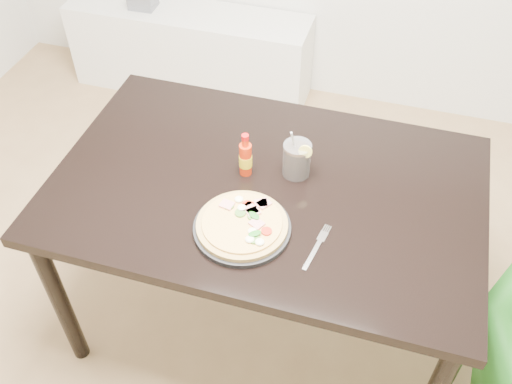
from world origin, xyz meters
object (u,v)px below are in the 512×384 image
(plate, at_px, (242,228))
(pizza, at_px, (243,223))
(media_console, at_px, (190,51))
(dining_table, at_px, (266,202))
(hot_sauce_bottle, at_px, (246,158))
(cola_cup, at_px, (297,160))
(fork, at_px, (317,246))

(plate, bearing_deg, pizza, 56.03)
(pizza, bearing_deg, media_console, 117.47)
(media_console, bearing_deg, dining_table, -58.78)
(pizza, xyz_separation_m, hot_sauce_bottle, (-0.07, 0.24, 0.04))
(pizza, bearing_deg, cola_cup, 71.91)
(plate, height_order, media_console, plate)
(fork, distance_m, media_console, 2.03)
(media_console, bearing_deg, fork, -56.57)
(cola_cup, bearing_deg, hot_sauce_bottle, -163.29)
(media_console, bearing_deg, pizza, -62.53)
(dining_table, bearing_deg, media_console, 121.22)
(hot_sauce_bottle, height_order, fork, hot_sauce_bottle)
(fork, bearing_deg, pizza, -169.94)
(cola_cup, height_order, fork, cola_cup)
(dining_table, relative_size, pizza, 5.08)
(dining_table, distance_m, hot_sauce_bottle, 0.17)
(hot_sauce_bottle, bearing_deg, fork, -39.12)
(cola_cup, distance_m, media_console, 1.74)
(hot_sauce_bottle, height_order, cola_cup, cola_cup)
(plate, bearing_deg, hot_sauce_bottle, 104.82)
(dining_table, height_order, plate, plate)
(fork, bearing_deg, cola_cup, 125.46)
(plate, height_order, hot_sauce_bottle, hot_sauce_bottle)
(cola_cup, bearing_deg, fork, -64.76)
(cola_cup, height_order, media_console, cola_cup)
(dining_table, relative_size, plate, 4.74)
(plate, bearing_deg, media_console, 117.39)
(fork, bearing_deg, hot_sauce_bottle, 151.11)
(plate, xyz_separation_m, fork, (0.23, 0.00, -0.01))
(cola_cup, relative_size, media_console, 0.13)
(dining_table, xyz_separation_m, plate, (-0.02, -0.21, 0.09))
(dining_table, height_order, media_console, dining_table)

